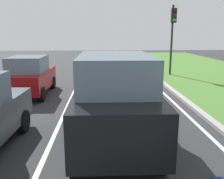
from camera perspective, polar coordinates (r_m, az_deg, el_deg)
ground_plane at (r=12.06m, az=-5.51°, el=-0.48°), size 60.00×60.00×0.00m
lane_line_center at (r=12.11m, az=-8.82°, el=-0.50°), size 0.12×32.00×0.01m
lane_line_right_edge at (r=12.41m, az=11.33°, el=-0.28°), size 0.12×32.00×0.01m
curb_right at (r=12.53m, az=13.56°, el=0.00°), size 0.24×48.00×0.12m
car_suv_ahead at (r=6.21m, az=0.64°, el=-2.11°), size 1.99×4.51×2.28m
car_hatchback_far at (r=11.85m, az=-18.50°, el=3.03°), size 1.73×3.70×1.78m
traffic_light_near_right at (r=16.83m, az=13.92°, el=13.63°), size 0.32×0.50×4.56m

